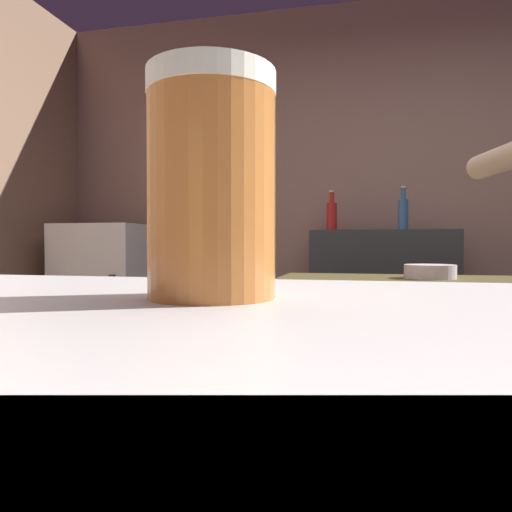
{
  "coord_description": "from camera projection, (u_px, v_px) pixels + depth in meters",
  "views": [
    {
      "loc": [
        -0.35,
        -1.2,
        1.05
      ],
      "look_at": [
        -0.45,
        -0.75,
        1.04
      ],
      "focal_mm": 33.67,
      "sensor_mm": 36.0,
      "label": 1
    }
  ],
  "objects": [
    {
      "name": "wall_back",
      "position": [
        419.0,
        200.0,
        3.23
      ],
      "size": [
        5.2,
        0.1,
        2.7
      ],
      "primitive_type": "cube",
      "color": "#977466",
      "rests_on": "ground"
    },
    {
      "name": "back_shelf",
      "position": [
        382.0,
        321.0,
        3.03
      ],
      "size": [
        0.89,
        0.36,
        1.14
      ],
      "primitive_type": "cube",
      "color": "#323436",
      "rests_on": "ground"
    },
    {
      "name": "mini_fridge",
      "position": [
        108.0,
        312.0,
        3.27
      ],
      "size": [
        0.57,
        0.58,
        1.19
      ],
      "color": "white",
      "rests_on": "ground"
    },
    {
      "name": "pint_glass_far",
      "position": [
        212.0,
        186.0,
        0.28
      ],
      "size": [
        0.07,
        0.07,
        0.13
      ],
      "color": "#C87736",
      "rests_on": "bar_counter"
    },
    {
      "name": "bottle_soy",
      "position": [
        403.0,
        213.0,
        2.89
      ],
      "size": [
        0.06,
        0.06,
        0.26
      ],
      "color": "#336294",
      "rests_on": "back_shelf"
    },
    {
      "name": "bottle_olive_oil",
      "position": [
        332.0,
        215.0,
        3.13
      ],
      "size": [
        0.07,
        0.07,
        0.26
      ],
      "color": "red",
      "rests_on": "back_shelf"
    },
    {
      "name": "mixing_bowl",
      "position": [
        430.0,
        271.0,
        1.9
      ],
      "size": [
        0.2,
        0.2,
        0.05
      ],
      "primitive_type": "cylinder",
      "color": "silver",
      "rests_on": "prep_counter"
    }
  ]
}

